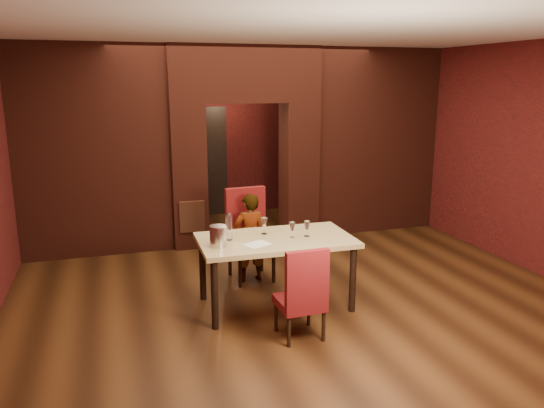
# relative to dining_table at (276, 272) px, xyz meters

# --- Properties ---
(floor) EXTENTS (8.00, 8.00, 0.00)m
(floor) POSITION_rel_dining_table_xyz_m (0.34, 0.73, -0.42)
(floor) COLOR #402310
(floor) RESTS_ON ground
(ceiling) EXTENTS (7.00, 8.00, 0.04)m
(ceiling) POSITION_rel_dining_table_xyz_m (0.34, 0.73, 2.78)
(ceiling) COLOR silver
(ceiling) RESTS_ON ground
(wall_back) EXTENTS (7.00, 0.04, 3.20)m
(wall_back) POSITION_rel_dining_table_xyz_m (0.34, 4.73, 1.18)
(wall_back) COLOR maroon
(wall_back) RESTS_ON ground
(wall_front) EXTENTS (7.00, 0.04, 3.20)m
(wall_front) POSITION_rel_dining_table_xyz_m (0.34, -3.27, 1.18)
(wall_front) COLOR maroon
(wall_front) RESTS_ON ground
(wall_right) EXTENTS (0.04, 8.00, 3.20)m
(wall_right) POSITION_rel_dining_table_xyz_m (3.84, 0.73, 1.18)
(wall_right) COLOR maroon
(wall_right) RESTS_ON ground
(pillar_left) EXTENTS (0.55, 0.55, 2.30)m
(pillar_left) POSITION_rel_dining_table_xyz_m (-0.61, 2.73, 0.73)
(pillar_left) COLOR maroon
(pillar_left) RESTS_ON ground
(pillar_right) EXTENTS (0.55, 0.55, 2.30)m
(pillar_right) POSITION_rel_dining_table_xyz_m (1.29, 2.73, 0.73)
(pillar_right) COLOR maroon
(pillar_right) RESTS_ON ground
(lintel) EXTENTS (2.45, 0.55, 0.90)m
(lintel) POSITION_rel_dining_table_xyz_m (0.34, 2.73, 2.33)
(lintel) COLOR maroon
(lintel) RESTS_ON ground
(wing_wall_left) EXTENTS (2.28, 0.35, 3.20)m
(wing_wall_left) POSITION_rel_dining_table_xyz_m (-2.03, 2.73, 1.18)
(wing_wall_left) COLOR maroon
(wing_wall_left) RESTS_ON ground
(wing_wall_right) EXTENTS (2.28, 0.35, 3.20)m
(wing_wall_right) POSITION_rel_dining_table_xyz_m (2.70, 2.73, 1.18)
(wing_wall_right) COLOR maroon
(wing_wall_right) RESTS_ON ground
(vent_panel) EXTENTS (0.40, 0.03, 0.50)m
(vent_panel) POSITION_rel_dining_table_xyz_m (-0.61, 2.43, 0.13)
(vent_panel) COLOR #A95231
(vent_panel) RESTS_ON ground
(rear_door) EXTENTS (0.90, 0.08, 2.10)m
(rear_door) POSITION_rel_dining_table_xyz_m (-0.06, 4.67, 0.63)
(rear_door) COLOR black
(rear_door) RESTS_ON ground
(rear_door_frame) EXTENTS (1.02, 0.04, 2.22)m
(rear_door_frame) POSITION_rel_dining_table_xyz_m (-0.06, 4.63, 0.63)
(rear_door_frame) COLOR black
(rear_door_frame) RESTS_ON ground
(dining_table) EXTENTS (1.83, 1.05, 0.85)m
(dining_table) POSITION_rel_dining_table_xyz_m (0.00, 0.00, 0.00)
(dining_table) COLOR tan
(dining_table) RESTS_ON ground
(chair_far) EXTENTS (0.60, 0.60, 1.23)m
(chair_far) POSITION_rel_dining_table_xyz_m (-0.05, 0.93, 0.19)
(chair_far) COLOR maroon
(chair_far) RESTS_ON ground
(chair_near) EXTENTS (0.48, 0.48, 1.01)m
(chair_near) POSITION_rel_dining_table_xyz_m (-0.00, -0.83, 0.08)
(chair_near) COLOR maroon
(chair_near) RESTS_ON ground
(person_seated) EXTENTS (0.46, 0.32, 1.21)m
(person_seated) POSITION_rel_dining_table_xyz_m (-0.08, 0.88, 0.18)
(person_seated) COLOR white
(person_seated) RESTS_ON ground
(wine_glass_a) EXTENTS (0.08, 0.08, 0.20)m
(wine_glass_a) POSITION_rel_dining_table_xyz_m (-0.08, 0.20, 0.52)
(wine_glass_a) COLOR white
(wine_glass_a) RESTS_ON dining_table
(wine_glass_b) EXTENTS (0.08, 0.08, 0.19)m
(wine_glass_b) POSITION_rel_dining_table_xyz_m (0.19, -0.05, 0.52)
(wine_glass_b) COLOR white
(wine_glass_b) RESTS_ON dining_table
(wine_glass_c) EXTENTS (0.08, 0.08, 0.19)m
(wine_glass_c) POSITION_rel_dining_table_xyz_m (0.37, -0.05, 0.52)
(wine_glass_c) COLOR white
(wine_glass_c) RESTS_ON dining_table
(tasting_sheet) EXTENTS (0.34, 0.30, 0.00)m
(tasting_sheet) POSITION_rel_dining_table_xyz_m (-0.28, -0.18, 0.43)
(tasting_sheet) COLOR white
(tasting_sheet) RESTS_ON dining_table
(wine_bucket) EXTENTS (0.19, 0.19, 0.24)m
(wine_bucket) POSITION_rel_dining_table_xyz_m (-0.71, -0.11, 0.54)
(wine_bucket) COLOR #B4B4BB
(wine_bucket) RESTS_ON dining_table
(water_bottle) EXTENTS (0.07, 0.07, 0.32)m
(water_bottle) POSITION_rel_dining_table_xyz_m (-0.54, 0.09, 0.58)
(water_bottle) COLOR white
(water_bottle) RESTS_ON dining_table
(potted_plant) EXTENTS (0.39, 0.35, 0.37)m
(potted_plant) POSITION_rel_dining_table_xyz_m (0.75, 1.07, -0.24)
(potted_plant) COLOR #3E712E
(potted_plant) RESTS_ON ground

